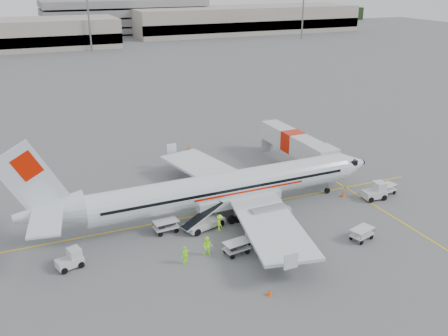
{
  "coord_description": "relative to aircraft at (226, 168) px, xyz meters",
  "views": [
    {
      "loc": [
        -18.67,
        -41.87,
        22.55
      ],
      "look_at": [
        0.0,
        2.0,
        3.8
      ],
      "focal_mm": 40.0,
      "sensor_mm": 36.0,
      "label": 1
    }
  ],
  "objects": [
    {
      "name": "tug_mid",
      "position": [
        0.31,
        -6.25,
        -4.14
      ],
      "size": [
        2.45,
        2.01,
        1.65
      ],
      "primitive_type": null,
      "rotation": [
        0.0,
        0.0,
        -0.44
      ],
      "color": "silver",
      "rests_on": "ground"
    },
    {
      "name": "mast_center",
      "position": [
        5.94,
        118.7,
        6.04
      ],
      "size": [
        3.2,
        1.2,
        22.0
      ],
      "primitive_type": null,
      "color": "slate",
      "rests_on": "ground"
    },
    {
      "name": "terminal_east",
      "position": [
        70.94,
        145.7,
        0.04
      ],
      "size": [
        90.0,
        26.0,
        10.0
      ],
      "primitive_type": null,
      "color": "gray",
      "rests_on": "ground"
    },
    {
      "name": "tug_fore",
      "position": [
        15.89,
        -2.97,
        -4.03
      ],
      "size": [
        2.5,
        1.52,
        1.87
      ],
      "primitive_type": null,
      "rotation": [
        0.0,
        0.0,
        -0.06
      ],
      "color": "silver",
      "rests_on": "ground"
    },
    {
      "name": "jet_bridge",
      "position": [
        13.12,
        9.5,
        -2.86
      ],
      "size": [
        3.53,
        16.15,
        4.22
      ],
      "primitive_type": null,
      "rotation": [
        0.0,
        0.0,
        0.03
      ],
      "color": "silver",
      "rests_on": "ground"
    },
    {
      "name": "cart_loaded_a",
      "position": [
        -6.61,
        -1.3,
        -4.38
      ],
      "size": [
        2.35,
        1.5,
        1.18
      ],
      "primitive_type": null,
      "rotation": [
        0.0,
        0.0,
        0.08
      ],
      "color": "silver",
      "rests_on": "ground"
    },
    {
      "name": "cone_port",
      "position": [
        2.99,
        19.77,
        -4.64
      ],
      "size": [
        0.39,
        0.39,
        0.64
      ],
      "primitive_type": "cone",
      "color": "#F3510F",
      "rests_on": "ground"
    },
    {
      "name": "aircraft",
      "position": [
        0.0,
        0.0,
        0.0
      ],
      "size": [
        36.56,
        28.93,
        9.93
      ],
      "primitive_type": null,
      "rotation": [
        0.0,
        0.0,
        0.02
      ],
      "color": "silver",
      "rests_on": "ground"
    },
    {
      "name": "cart_empty_b",
      "position": [
        17.87,
        -2.51,
        -4.4
      ],
      "size": [
        2.4,
        1.73,
        1.13
      ],
      "primitive_type": null,
      "rotation": [
        0.0,
        0.0,
        0.22
      ],
      "color": "silver",
      "rests_on": "ground"
    },
    {
      "name": "crew_b",
      "position": [
        -4.58,
        -6.72,
        -4.07
      ],
      "size": [
        1.1,
        1.02,
        1.8
      ],
      "primitive_type": "imported",
      "rotation": [
        0.0,
        0.0,
        -0.52
      ],
      "color": "#9CF220",
      "rests_on": "ground"
    },
    {
      "name": "mast_east",
      "position": [
        80.94,
        118.7,
        6.04
      ],
      "size": [
        3.2,
        1.2,
        22.0
      ],
      "primitive_type": null,
      "color": "slate",
      "rests_on": "ground"
    },
    {
      "name": "ground",
      "position": [
        0.94,
        0.7,
        -4.96
      ],
      "size": [
        360.0,
        360.0,
        0.0
      ],
      "primitive_type": "plane",
      "color": "#56595B"
    },
    {
      "name": "belt_loader",
      "position": [
        -3.06,
        -1.97,
        -3.57
      ],
      "size": [
        5.49,
        3.31,
        2.79
      ],
      "primitive_type": null,
      "rotation": [
        0.0,
        0.0,
        0.29
      ],
      "color": "silver",
      "rests_on": "ground"
    },
    {
      "name": "cart_empty_a",
      "position": [
        9.23,
        -9.57,
        -4.4
      ],
      "size": [
        2.46,
        1.87,
        1.14
      ],
      "primitive_type": null,
      "rotation": [
        0.0,
        0.0,
        0.3
      ],
      "color": "silver",
      "rests_on": "ground"
    },
    {
      "name": "cone_stbd",
      "position": [
        -2.36,
        -13.74,
        -4.66
      ],
      "size": [
        0.37,
        0.37,
        0.61
      ],
      "primitive_type": "cone",
      "color": "#F3510F",
      "rests_on": "ground"
    },
    {
      "name": "cone_nose",
      "position": [
        13.23,
        -1.16,
        -4.64
      ],
      "size": [
        0.4,
        0.4,
        0.64
      ],
      "primitive_type": "cone",
      "color": "#F3510F",
      "rests_on": "ground"
    },
    {
      "name": "treeline",
      "position": [
        0.94,
        175.7,
        -1.96
      ],
      "size": [
        300.0,
        3.0,
        6.0
      ],
      "primitive_type": null,
      "color": "black",
      "rests_on": "ground"
    },
    {
      "name": "cart_loaded_b",
      "position": [
        -2.17,
        -7.35,
        -4.39
      ],
      "size": [
        2.37,
        1.62,
        1.15
      ],
      "primitive_type": null,
      "rotation": [
        0.0,
        0.0,
        0.15
      ],
      "color": "silver",
      "rests_on": "ground"
    },
    {
      "name": "stripe_lead",
      "position": [
        0.94,
        0.7,
        -4.96
      ],
      "size": [
        44.0,
        0.2,
        0.01
      ],
      "primitive_type": "cube",
      "color": "yellow",
      "rests_on": "ground"
    },
    {
      "name": "crew_a",
      "position": [
        -3.1,
        -0.8,
        -4.08
      ],
      "size": [
        0.74,
        0.6,
        1.76
      ],
      "primitive_type": "imported",
      "rotation": [
        0.0,
        0.0,
        0.31
      ],
      "color": "#9CF220",
      "rests_on": "ground"
    },
    {
      "name": "stripe_cross",
      "position": [
        14.94,
        -7.3,
        -4.96
      ],
      "size": [
        0.2,
        20.0,
        0.01
      ],
      "primitive_type": "cube",
      "color": "yellow",
      "rests_on": "ground"
    },
    {
      "name": "crew_c",
      "position": [
        -1.92,
        -2.98,
        -4.16
      ],
      "size": [
        0.65,
        1.07,
        1.61
      ],
      "primitive_type": "imported",
      "rotation": [
        0.0,
        0.0,
        1.52
      ],
      "color": "#9CF220",
      "rests_on": "ground"
    },
    {
      "name": "crew_d",
      "position": [
        -6.71,
        -7.09,
        -4.16
      ],
      "size": [
        1.01,
        0.81,
        1.6
      ],
      "primitive_type": "imported",
      "rotation": [
        0.0,
        0.0,
        3.66
      ],
      "color": "#9CF220",
      "rests_on": "ground"
    },
    {
      "name": "parking_garage",
      "position": [
        25.94,
        160.7,
        2.04
      ],
      "size": [
        62.0,
        24.0,
        14.0
      ],
      "primitive_type": null,
      "color": "slate",
      "rests_on": "ground"
    },
    {
      "name": "tug_aft",
      "position": [
        -15.62,
        -4.01,
        -4.15
      ],
      "size": [
        2.34,
        1.72,
        1.62
      ],
      "primitive_type": null,
      "rotation": [
        0.0,
        0.0,
        0.27
      ],
      "color": "silver",
      "rests_on": "ground"
    }
  ]
}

